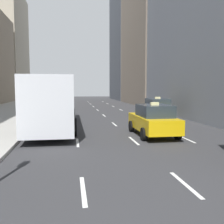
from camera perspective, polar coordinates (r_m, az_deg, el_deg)
name	(u,v)px	position (r m, az deg, el deg)	size (l,w,h in m)	color
sidewalk_left	(1,115)	(26.55, -23.06, -0.67)	(8.00, 66.00, 0.15)	#ADAAA3
lane_markings	(108,119)	(21.99, -0.78, -1.59)	(5.72, 56.00, 0.01)	white
building_row_right	(169,3)	(36.59, 12.39, 22.12)	(6.00, 65.51, 30.63)	gray
taxi_lead	(153,120)	(14.66, 8.96, -1.70)	(2.02, 4.40, 1.87)	yellow
taxi_second	(157,108)	(22.86, 9.70, 0.81)	(2.02, 4.40, 1.87)	yellow
city_bus	(54,101)	(17.65, -12.58, 2.38)	(2.80, 11.61, 3.25)	silver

